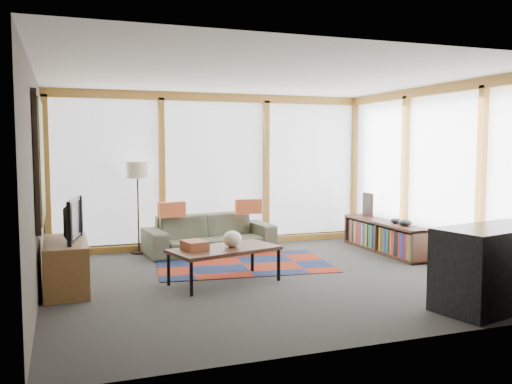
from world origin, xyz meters
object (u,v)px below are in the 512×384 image
object	(u,v)px
sofa	(210,234)
coffee_table	(224,265)
television	(67,219)
bookshelf	(385,237)
tv_console	(66,265)
floor_lamp	(138,208)
bar_counter	(495,267)

from	to	relation	value
sofa	coffee_table	xyz separation A→B (m)	(-0.33, -1.95, -0.08)
sofa	television	world-z (taller)	television
bookshelf	sofa	bearing A→B (deg)	160.61
tv_console	floor_lamp	bearing A→B (deg)	60.13
bookshelf	bar_counter	distance (m)	3.04
floor_lamp	coffee_table	distance (m)	2.44
tv_console	bar_counter	xyz separation A→B (m)	(4.30, -2.28, 0.14)
floor_lamp	bookshelf	xyz separation A→B (m)	(3.77, -1.25, -0.49)
floor_lamp	tv_console	bearing A→B (deg)	-119.87
sofa	bookshelf	world-z (taller)	sofa
tv_console	bar_counter	size ratio (longest dim) A/B	0.86
tv_console	television	world-z (taller)	television
television	sofa	bearing A→B (deg)	-43.19
floor_lamp	bookshelf	bearing A→B (deg)	-18.33
coffee_table	bookshelf	distance (m)	3.17
bar_counter	sofa	bearing A→B (deg)	105.19
floor_lamp	tv_console	world-z (taller)	floor_lamp
coffee_table	tv_console	xyz separation A→B (m)	(-1.88, 0.32, 0.07)
floor_lamp	coffee_table	world-z (taller)	floor_lamp
sofa	floor_lamp	xyz separation A→B (m)	(-1.09, 0.31, 0.43)
coffee_table	television	distance (m)	1.98
tv_console	television	bearing A→B (deg)	23.78
television	bookshelf	bearing A→B (deg)	-71.87
bar_counter	television	bearing A→B (deg)	138.78
sofa	television	size ratio (longest dim) A/B	2.34
coffee_table	sofa	bearing A→B (deg)	80.45
floor_lamp	tv_console	size ratio (longest dim) A/B	1.24
sofa	tv_console	bearing A→B (deg)	-149.85
television	coffee_table	bearing A→B (deg)	-90.09
tv_console	sofa	bearing A→B (deg)	36.48
bookshelf	bar_counter	bearing A→B (deg)	-101.03
sofa	television	xyz separation A→B (m)	(-2.18, -1.62, 0.55)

